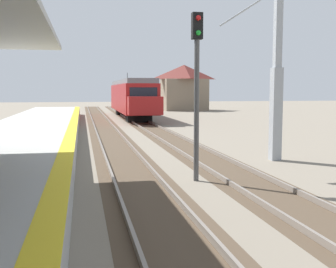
# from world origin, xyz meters

# --- Properties ---
(track_pair_nearest_platform) EXTENTS (2.34, 120.00, 0.16)m
(track_pair_nearest_platform) POSITION_xyz_m (1.90, 20.00, 0.05)
(track_pair_nearest_platform) COLOR #4C3D2D
(track_pair_nearest_platform) RESTS_ON ground
(track_pair_middle) EXTENTS (2.34, 120.00, 0.16)m
(track_pair_middle) POSITION_xyz_m (5.30, 20.00, 0.05)
(track_pair_middle) COLOR #4C3D2D
(track_pair_middle) RESTS_ON ground
(approaching_train) EXTENTS (2.93, 19.60, 4.76)m
(approaching_train) POSITION_xyz_m (5.30, 48.59, 2.18)
(approaching_train) COLOR maroon
(approaching_train) RESTS_ON ground
(rail_signal_post) EXTENTS (0.32, 0.34, 5.20)m
(rail_signal_post) POSITION_xyz_m (3.76, 17.58, 3.19)
(rail_signal_post) COLOR #4C4C4C
(rail_signal_post) RESTS_ON ground
(catenary_pylon_far_side) EXTENTS (5.00, 0.40, 7.50)m
(catenary_pylon_far_side) POSITION_xyz_m (7.67, 20.82, 3.60)
(catenary_pylon_far_side) COLOR #9EA3A8
(catenary_pylon_far_side) RESTS_ON ground
(distant_trackside_house) EXTENTS (6.60, 5.28, 6.40)m
(distant_trackside_house) POSITION_xyz_m (14.51, 63.78, 3.34)
(distant_trackside_house) COLOR #7F705B
(distant_trackside_house) RESTS_ON ground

